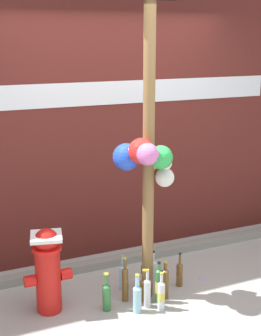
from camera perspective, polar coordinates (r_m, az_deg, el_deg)
name	(u,v)px	position (r m, az deg, el deg)	size (l,w,h in m)	color
ground_plane	(168,314)	(4.26, 4.47, -16.77)	(14.00, 14.00, 0.00)	#9E9B93
building_wall	(105,72)	(4.93, -3.02, 11.28)	(10.00, 0.21, 3.83)	#561E19
curb_strip	(121,259)	(5.05, -1.08, -10.74)	(8.00, 0.12, 0.08)	gray
memorial_post	(148,129)	(3.94, 2.05, 4.67)	(0.51, 0.45, 2.89)	olive
fire_hydrant	(48,268)	(4.16, -9.75, -11.60)	(0.40, 0.31, 0.74)	red
bottle_0	(122,277)	(4.54, -0.97, -12.69)	(0.06, 0.06, 0.34)	#93CCE0
bottle_1	(161,295)	(4.24, 3.65, -14.73)	(0.06, 0.06, 0.34)	silver
bottle_2	(107,295)	(4.23, -2.85, -14.77)	(0.07, 0.07, 0.34)	#337038
bottle_3	(180,273)	(4.62, 5.81, -12.28)	(0.06, 0.06, 0.33)	brown
bottle_4	(144,275)	(4.54, 1.66, -12.50)	(0.07, 0.07, 0.35)	brown
bottle_5	(153,270)	(4.65, 2.68, -11.99)	(0.07, 0.07, 0.33)	silver
bottle_6	(137,297)	(4.20, 0.79, -14.99)	(0.07, 0.07, 0.35)	#93CCE0
bottle_7	(165,282)	(4.41, 4.11, -13.30)	(0.06, 0.06, 0.36)	brown
bottle_8	(144,288)	(4.37, 1.64, -14.02)	(0.07, 0.07, 0.30)	brown
bottle_9	(147,292)	(4.27, 2.00, -14.39)	(0.06, 0.06, 0.35)	silver
bottle_10	(125,283)	(4.34, -0.64, -13.42)	(0.06, 0.06, 0.42)	brown
bottle_11	(159,285)	(4.33, 3.36, -13.68)	(0.06, 0.06, 0.39)	#337038
litter_1	(114,334)	(4.00, -2.02, -19.04)	(0.07, 0.09, 0.01)	silver
litter_2	(202,278)	(4.82, 8.44, -12.77)	(0.07, 0.07, 0.01)	#8C99B2
litter_3	(44,311)	(4.34, -10.23, -16.28)	(0.13, 0.09, 0.01)	#8C99B2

